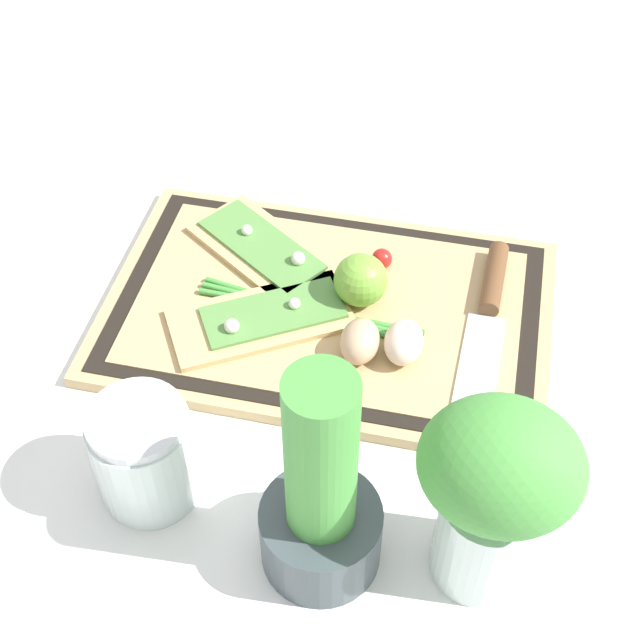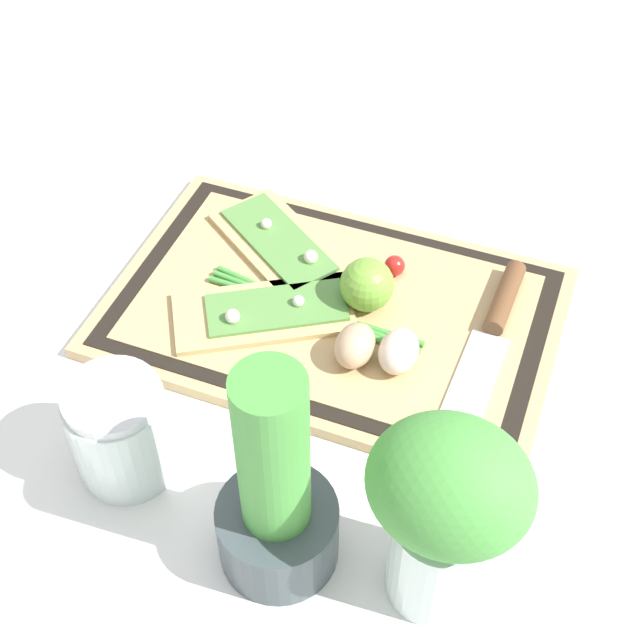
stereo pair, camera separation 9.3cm
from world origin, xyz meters
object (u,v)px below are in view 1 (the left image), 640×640
Objects in this scene: egg_brown at (360,341)px; herb_pot at (321,504)px; pizza_slice_far at (263,318)px; pizza_slice_near at (269,253)px; cherry_tomato_red at (382,259)px; sauce_jar at (146,459)px; knife at (488,313)px; lime at (361,280)px; egg_pink at (404,342)px; herb_glass at (495,489)px.

herb_pot is at bearing 91.91° from egg_brown.
pizza_slice_near is at bearing -78.73° from pizza_slice_far.
sauce_jar reaches higher than cherry_tomato_red.
knife is 2.71× the size of sauce_jar.
lime reaches higher than knife.
lime is (-0.09, -0.05, 0.02)m from pizza_slice_far.
herb_pot is (-0.02, 0.30, 0.04)m from lime.
egg_brown is 0.04m from egg_pink.
knife is 0.14m from cherry_tomato_red.
pizza_slice_near is 0.10m from pizza_slice_far.
egg_brown is at bearing 136.41° from pizza_slice_near.
pizza_slice_far and cherry_tomato_red have the same top height.
lime is at bearing -118.92° from sauce_jar.
lime is 2.50× the size of cherry_tomato_red.
pizza_slice_near is at bearing -50.21° from herb_glass.
egg_pink is 0.26× the size of herb_glass.
egg_brown is at bearing 32.58° from knife.
herb_glass is at bearing 93.40° from knife.
pizza_slice_near reaches higher than knife.
pizza_slice_near is 4.00× the size of egg_brown.
pizza_slice_near is at bearing -68.33° from herb_pot.
egg_brown is 2.33× the size of cherry_tomato_red.
pizza_slice_far is 0.11m from lime.
sauce_jar is 0.31m from herb_glass.
herb_glass reaches higher than lime.
herb_glass is (-0.13, -0.02, 0.04)m from herb_pot.
pizza_slice_near is 0.72× the size of knife.
cherry_tomato_red is at bearing -90.12° from egg_brown.
cherry_tomato_red is at bearing -134.81° from pizza_slice_far.
pizza_slice_near is 0.91× the size of herb_pot.
lime is 0.30m from sauce_jar.
egg_pink reaches higher than cherry_tomato_red.
pizza_slice_near is at bearing -33.47° from egg_pink.
herb_pot reaches higher than pizza_slice_far.
pizza_slice_near is 1.04× the size of herb_glass.
cherry_tomato_red is 0.11× the size of herb_glass.
sauce_jar is at bearing 43.13° from knife.
herb_glass is (-0.02, 0.28, 0.10)m from knife.
herb_pot is 0.14m from herb_glass.
herb_pot is at bearing 91.14° from cherry_tomato_red.
herb_pot is 1.14× the size of herb_glass.
herb_pot reaches higher than egg_pink.
herb_pot is at bearing 115.55° from pizza_slice_far.
pizza_slice_far is 3.85× the size of egg_pink.
herb_pot is 2.15× the size of sauce_jar.
pizza_slice_near is 0.13m from cherry_tomato_red.
pizza_slice_far is 8.95× the size of cherry_tomato_red.
sauce_jar is 0.53× the size of herb_glass.
pizza_slice_near is at bearing -95.90° from sauce_jar.
pizza_slice_far is 0.24m from knife.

